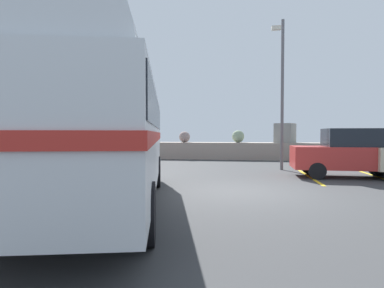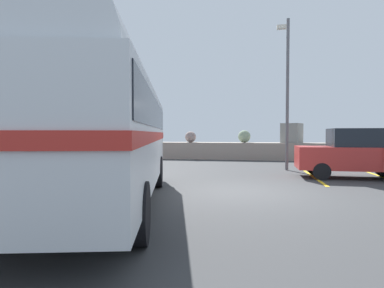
{
  "view_description": "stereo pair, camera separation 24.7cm",
  "coord_description": "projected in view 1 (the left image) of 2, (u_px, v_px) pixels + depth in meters",
  "views": [
    {
      "loc": [
        -0.03,
        -9.28,
        1.7
      ],
      "look_at": [
        -1.25,
        -1.27,
        1.43
      ],
      "focal_mm": 29.9,
      "sensor_mm": 36.0,
      "label": 1
    },
    {
      "loc": [
        0.21,
        -9.23,
        1.7
      ],
      "look_at": [
        -1.25,
        -1.27,
        1.43
      ],
      "focal_mm": 29.9,
      "sensor_mm": 36.0,
      "label": 2
    }
  ],
  "objects": [
    {
      "name": "parked_car_nearest",
      "position": [
        350.0,
        152.0,
        12.09
      ],
      "size": [
        4.14,
        1.8,
        1.86
      ],
      "rotation": [
        0.0,
        0.0,
        1.55
      ],
      "color": "black",
      "rests_on": "ground"
    },
    {
      "name": "vintage_coach",
      "position": [
        103.0,
        118.0,
        7.2
      ],
      "size": [
        4.36,
        8.91,
        3.7
      ],
      "rotation": [
        0.0,
        0.0,
        0.23
      ],
      "color": "black",
      "rests_on": "ground"
    },
    {
      "name": "breakwater",
      "position": [
        241.0,
        149.0,
        20.87
      ],
      "size": [
        31.36,
        2.02,
        2.44
      ],
      "color": "gray",
      "rests_on": "ground"
    },
    {
      "name": "lamp_post",
      "position": [
        281.0,
        87.0,
        14.69
      ],
      "size": [
        0.49,
        1.03,
        6.87
      ],
      "color": "#5B5B60",
      "rests_on": "ground"
    },
    {
      "name": "ground",
      "position": [
        241.0,
        192.0,
        9.22
      ],
      "size": [
        32.0,
        26.0,
        0.02
      ],
      "color": "#38393A"
    }
  ]
}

